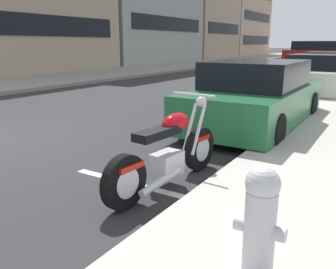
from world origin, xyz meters
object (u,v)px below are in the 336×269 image
(parked_car_mid_block, at_px, (257,96))
(parked_car_at_intersection, at_px, (316,76))
(parked_motorcycle, at_px, (168,154))
(parked_car_across_street, at_px, (324,67))
(fire_hydrant, at_px, (260,218))
(crossing_truck, at_px, (315,52))

(parked_car_mid_block, height_order, parked_car_at_intersection, parked_car_mid_block)
(parked_motorcycle, xyz_separation_m, parked_car_mid_block, (3.74, 0.13, 0.23))
(parked_motorcycle, distance_m, parked_car_at_intersection, 9.72)
(parked_motorcycle, height_order, parked_car_mid_block, parked_car_mid_block)
(parked_car_mid_block, bearing_deg, parked_motorcycle, -177.79)
(parked_car_mid_block, height_order, parked_car_across_street, parked_car_mid_block)
(parked_car_at_intersection, bearing_deg, parked_car_across_street, 5.49)
(parked_car_at_intersection, distance_m, parked_car_across_street, 5.05)
(parked_car_mid_block, relative_size, parked_car_at_intersection, 1.13)
(parked_car_at_intersection, bearing_deg, parked_motorcycle, 179.93)
(parked_car_across_street, height_order, fire_hydrant, parked_car_across_street)
(parked_car_across_street, bearing_deg, crossing_truck, 10.20)
(parked_car_mid_block, relative_size, crossing_truck, 0.85)
(crossing_truck, bearing_deg, parked_car_at_intersection, 98.56)
(parked_car_across_street, xyz_separation_m, fire_hydrant, (-16.04, -2.00, -0.07))
(parked_car_across_street, xyz_separation_m, crossing_truck, (15.75, 3.14, 0.36))
(parked_motorcycle, relative_size, crossing_truck, 0.40)
(parked_car_at_intersection, height_order, crossing_truck, crossing_truck)
(parked_car_mid_block, bearing_deg, fire_hydrant, -161.36)
(parked_car_mid_block, distance_m, crossing_truck, 26.98)
(parked_motorcycle, bearing_deg, parked_car_across_street, 6.37)
(parked_car_mid_block, height_order, fire_hydrant, parked_car_mid_block)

